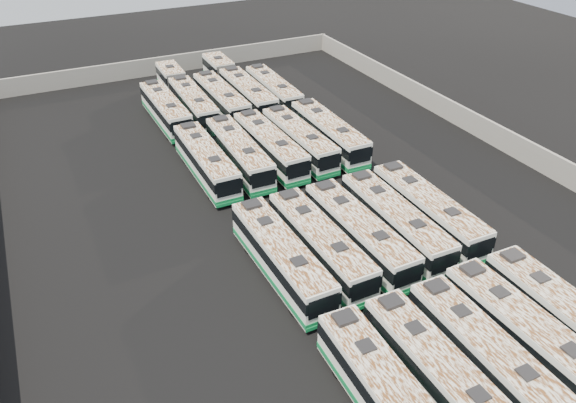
# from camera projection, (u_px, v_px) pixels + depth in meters

# --- Properties ---
(ground) EXTENTS (140.00, 140.00, 0.00)m
(ground) POSITION_uv_depth(u_px,v_px,m) (298.00, 211.00, 44.46)
(ground) COLOR black
(ground) RESTS_ON ground
(perimeter_wall) EXTENTS (45.20, 73.20, 2.20)m
(perimeter_wall) POSITION_uv_depth(u_px,v_px,m) (298.00, 199.00, 43.88)
(perimeter_wall) COLOR gray
(perimeter_wall) RESTS_ON ground
(bus_front_far_left) EXTENTS (2.59, 11.03, 3.09)m
(bus_front_far_left) POSITION_uv_depth(u_px,v_px,m) (389.00, 399.00, 27.38)
(bus_front_far_left) COLOR white
(bus_front_far_left) RESTS_ON ground
(bus_front_left) EXTENTS (2.37, 11.00, 3.09)m
(bus_front_left) POSITION_uv_depth(u_px,v_px,m) (441.00, 377.00, 28.49)
(bus_front_left) COLOR white
(bus_front_left) RESTS_ON ground
(bus_front_center) EXTENTS (2.42, 10.95, 3.08)m
(bus_front_center) POSITION_uv_depth(u_px,v_px,m) (487.00, 358.00, 29.60)
(bus_front_center) COLOR white
(bus_front_center) RESTS_ON ground
(bus_front_right) EXTENTS (2.65, 11.33, 3.18)m
(bus_front_right) POSITION_uv_depth(u_px,v_px,m) (528.00, 338.00, 30.75)
(bus_front_right) COLOR white
(bus_front_right) RESTS_ON ground
(bus_front_far_right) EXTENTS (2.47, 11.24, 3.16)m
(bus_front_far_right) POSITION_uv_depth(u_px,v_px,m) (568.00, 321.00, 31.85)
(bus_front_far_right) COLOR white
(bus_front_far_right) RESTS_ON ground
(bus_midfront_far_left) EXTENTS (2.54, 11.31, 3.18)m
(bus_midfront_far_left) POSITION_uv_depth(u_px,v_px,m) (281.00, 257.00, 36.84)
(bus_midfront_far_left) COLOR white
(bus_midfront_far_left) RESTS_ON ground
(bus_midfront_left) EXTENTS (2.55, 11.18, 3.14)m
(bus_midfront_left) POSITION_uv_depth(u_px,v_px,m) (320.00, 244.00, 38.09)
(bus_midfront_left) COLOR white
(bus_midfront_left) RESTS_ON ground
(bus_midfront_center) EXTENTS (2.60, 11.30, 3.17)m
(bus_midfront_center) POSITION_uv_depth(u_px,v_px,m) (359.00, 233.00, 39.12)
(bus_midfront_center) COLOR white
(bus_midfront_center) RESTS_ON ground
(bus_midfront_right) EXTENTS (2.55, 11.32, 3.18)m
(bus_midfront_right) POSITION_uv_depth(u_px,v_px,m) (395.00, 222.00, 40.29)
(bus_midfront_right) COLOR white
(bus_midfront_right) RESTS_ON ground
(bus_midfront_far_right) EXTENTS (2.49, 11.33, 3.18)m
(bus_midfront_far_right) POSITION_uv_depth(u_px,v_px,m) (428.00, 211.00, 41.53)
(bus_midfront_far_right) COLOR white
(bus_midfront_far_right) RESTS_ON ground
(bus_midback_far_left) EXTENTS (2.40, 11.19, 3.15)m
(bus_midback_far_left) POSITION_uv_depth(u_px,v_px,m) (206.00, 161.00, 48.19)
(bus_midback_far_left) COLOR white
(bus_midback_far_left) RESTS_ON ground
(bus_midback_left) EXTENTS (2.61, 11.30, 3.17)m
(bus_midback_left) POSITION_uv_depth(u_px,v_px,m) (239.00, 153.00, 49.44)
(bus_midback_left) COLOR white
(bus_midback_left) RESTS_ON ground
(bus_midback_center) EXTENTS (2.57, 11.27, 3.16)m
(bus_midback_center) POSITION_uv_depth(u_px,v_px,m) (270.00, 146.00, 50.62)
(bus_midback_center) COLOR white
(bus_midback_center) RESTS_ON ground
(bus_midback_right) EXTENTS (2.55, 11.06, 3.10)m
(bus_midback_right) POSITION_uv_depth(u_px,v_px,m) (299.00, 140.00, 51.73)
(bus_midback_right) COLOR white
(bus_midback_right) RESTS_ON ground
(bus_midback_far_right) EXTENTS (2.52, 11.39, 3.20)m
(bus_midback_far_right) POSITION_uv_depth(u_px,v_px,m) (329.00, 133.00, 52.84)
(bus_midback_far_right) COLOR white
(bus_midback_far_right) RESTS_ON ground
(bus_back_far_left) EXTENTS (2.51, 11.15, 3.13)m
(bus_back_far_left) POSITION_uv_depth(u_px,v_px,m) (166.00, 110.00, 57.74)
(bus_back_far_left) COLOR white
(bus_back_far_left) RESTS_ON ground
(bus_back_left) EXTENTS (2.66, 17.11, 3.09)m
(bus_back_left) POSITION_uv_depth(u_px,v_px,m) (186.00, 95.00, 61.28)
(bus_back_left) COLOR white
(bus_back_left) RESTS_ON ground
(bus_back_center) EXTENTS (2.48, 11.33, 3.19)m
(bus_back_center) POSITION_uv_depth(u_px,v_px,m) (221.00, 100.00, 60.00)
(bus_back_center) COLOR white
(bus_back_center) RESTS_ON ground
(bus_back_right) EXTENTS (2.56, 17.74, 3.21)m
(bus_back_right) POSITION_uv_depth(u_px,v_px,m) (238.00, 85.00, 63.52)
(bus_back_right) COLOR white
(bus_back_right) RESTS_ON ground
(bus_back_far_right) EXTENTS (2.58, 11.04, 3.09)m
(bus_back_far_right) POSITION_uv_depth(u_px,v_px,m) (273.00, 91.00, 62.32)
(bus_back_far_right) COLOR white
(bus_back_far_right) RESTS_ON ground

